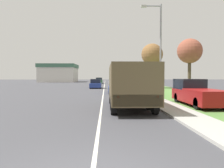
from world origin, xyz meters
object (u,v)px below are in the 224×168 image
Objects in this scene: car_third_ahead at (113,82)px; pickup_truck at (196,93)px; car_fourth_ahead at (99,81)px; military_truck at (130,84)px; lamp_post at (158,44)px; car_nearest_ahead at (116,88)px; car_second_ahead at (96,84)px.

pickup_truck is at bearing -82.66° from car_third_ahead.
car_fourth_ahead is at bearing 113.63° from car_third_ahead.
military_truck is 47.10m from car_fourth_ahead.
pickup_truck is (4.81, -37.34, 0.20)m from car_third_ahead.
car_third_ahead is (0.17, 38.77, -0.94)m from military_truck.
lamp_post is at bearing 137.16° from pickup_truck.
military_truck is at bearing -85.84° from car_fourth_ahead.
lamp_post is (6.12, -43.44, 3.94)m from car_fourth_ahead.
lamp_post reaches higher than car_third_ahead.
car_third_ahead is 35.56m from lamp_post.
car_fourth_ahead reaches higher than car_nearest_ahead.
car_nearest_ahead is (-0.25, 12.63, -0.93)m from military_truck.
car_fourth_ahead is 0.63× the size of lamp_post.
car_third_ahead is at bearing 94.12° from lamp_post.
lamp_post is (5.99, -19.96, 3.98)m from car_second_ahead.
car_second_ahead is at bearing 105.58° from car_nearest_ahead.
military_truck is 23.74m from car_second_ahead.
car_second_ahead is 0.98× the size of car_third_ahead.
lamp_post reaches higher than car_nearest_ahead.
car_second_ahead is 0.84× the size of car_fourth_ahead.
car_nearest_ahead reaches higher than car_third_ahead.
lamp_post reaches higher than pickup_truck.
car_fourth_ahead is (-0.13, 23.47, 0.04)m from car_second_ahead.
lamp_post is (-2.27, 2.10, 3.82)m from pickup_truck.
lamp_post reaches higher than car_fourth_ahead.
military_truck is 5.41m from lamp_post.
car_fourth_ahead is at bearing 95.26° from car_nearest_ahead.
car_nearest_ahead is at bearing 108.04° from lamp_post.
car_nearest_ahead is 0.62× the size of lamp_post.
car_nearest_ahead is 1.15× the size of car_third_ahead.
car_third_ahead is (0.42, 26.14, -0.01)m from car_nearest_ahead.
pickup_truck is at bearing -69.48° from car_second_ahead.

